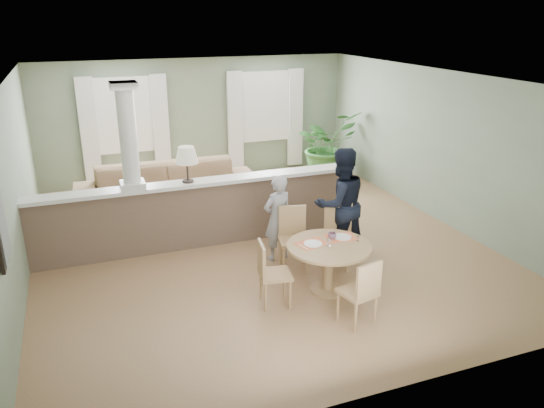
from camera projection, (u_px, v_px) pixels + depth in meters
name	position (u px, v px, depth m)	size (l,w,h in m)	color
ground	(256.00, 242.00, 8.90)	(8.00, 8.00, 0.00)	#AA805A
room_shell	(241.00, 128.00, 8.83)	(7.02, 8.02, 2.71)	gray
pony_wall	(193.00, 205.00, 8.51)	(5.32, 0.38, 2.70)	brown
sofa	(170.00, 193.00, 9.77)	(3.35, 1.31, 0.98)	#9C6F55
houseplant	(326.00, 145.00, 12.06)	(1.40, 1.21, 1.56)	#2E6327
dining_table	(329.00, 254.00, 7.16)	(1.14, 1.14, 0.78)	tan
chair_far_boy	(293.00, 235.00, 7.85)	(0.52, 0.52, 0.94)	tan
chair_far_man	(337.00, 232.00, 7.94)	(0.59, 0.59, 0.96)	tan
chair_near	(362.00, 290.00, 6.37)	(0.48, 0.48, 0.88)	tan
chair_side	(270.00, 271.00, 6.83)	(0.46, 0.46, 0.88)	tan
child_person	(278.00, 218.00, 8.06)	(0.49, 0.32, 1.35)	gray
man_person	(340.00, 204.00, 8.08)	(0.85, 0.66, 1.75)	black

